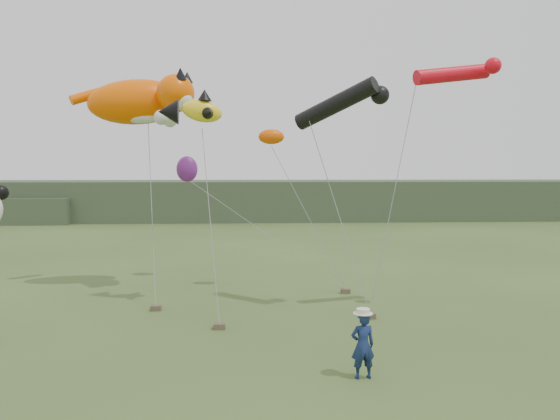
{
  "coord_description": "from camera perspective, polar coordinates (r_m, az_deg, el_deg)",
  "views": [
    {
      "loc": [
        -0.57,
        -13.68,
        5.19
      ],
      "look_at": [
        0.39,
        3.0,
        3.96
      ],
      "focal_mm": 35.0,
      "sensor_mm": 36.0,
      "label": 1
    }
  ],
  "objects": [
    {
      "name": "ground",
      "position": [
        14.64,
        -0.89,
        -16.54
      ],
      "size": [
        120.0,
        120.0,
        0.0
      ],
      "primitive_type": "plane",
      "color": "#385123",
      "rests_on": "ground"
    },
    {
      "name": "headland",
      "position": [
        58.51,
        -5.77,
        1.01
      ],
      "size": [
        90.0,
        13.0,
        4.0
      ],
      "color": "#2D3D28",
      "rests_on": "ground"
    },
    {
      "name": "festival_attendant",
      "position": [
        14.1,
        8.64,
        -13.81
      ],
      "size": [
        0.66,
        0.47,
        1.67
      ],
      "primitive_type": "imported",
      "rotation": [
        0.0,
        0.0,
        3.27
      ],
      "color": "navy",
      "rests_on": "ground"
    },
    {
      "name": "sandbag_anchors",
      "position": [
        19.65,
        -5.56,
        -10.82
      ],
      "size": [
        12.35,
        6.48,
        0.19
      ],
      "color": "brown",
      "rests_on": "ground"
    },
    {
      "name": "cat_kite",
      "position": [
        24.34,
        -13.86,
        11.02
      ],
      "size": [
        5.6,
        2.99,
        2.39
      ],
      "color": "#F45900",
      "rests_on": "ground"
    },
    {
      "name": "fish_kite",
      "position": [
        20.96,
        -9.43,
        10.21
      ],
      "size": [
        2.52,
        1.67,
        1.33
      ],
      "color": "yellow",
      "rests_on": "ground"
    },
    {
      "name": "tube_kites",
      "position": [
        20.36,
        11.14,
        12.07
      ],
      "size": [
        7.08,
        2.71,
        2.37
      ],
      "color": "black",
      "rests_on": "ground"
    },
    {
      "name": "misc_kites",
      "position": [
        24.99,
        -6.83,
        5.38
      ],
      "size": [
        4.9,
        3.34,
        2.29
      ],
      "color": "#ED5405",
      "rests_on": "ground"
    }
  ]
}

